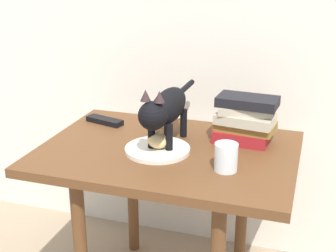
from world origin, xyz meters
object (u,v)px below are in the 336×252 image
at_px(candle_jar, 226,159).
at_px(tv_remote, 105,121).
at_px(plate, 158,149).
at_px(bread_roll, 157,140).
at_px(side_table, 168,170).
at_px(book_stack, 245,119).
at_px(cat, 166,109).

relative_size(candle_jar, tv_remote, 0.57).
xyz_separation_m(plate, tv_remote, (-0.28, 0.19, 0.00)).
relative_size(plate, bread_roll, 2.67).
xyz_separation_m(side_table, tv_remote, (-0.30, 0.16, 0.09)).
distance_m(side_table, book_stack, 0.31).
bearing_deg(cat, candle_jar, -28.00).
bearing_deg(candle_jar, plate, 163.63).
height_order(plate, cat, cat).
bearing_deg(bread_roll, book_stack, 33.55).
distance_m(book_stack, tv_remote, 0.54).
height_order(candle_jar, tv_remote, candle_jar).
bearing_deg(tv_remote, side_table, -13.32).
bearing_deg(tv_remote, candle_jar, -12.44).
bearing_deg(side_table, book_stack, 30.73).
height_order(side_table, bread_roll, bread_roll).
distance_m(cat, tv_remote, 0.35).
relative_size(cat, book_stack, 2.27).
distance_m(bread_roll, candle_jar, 0.25).
bearing_deg(plate, book_stack, 33.63).
relative_size(plate, book_stack, 1.01).
relative_size(side_table, book_stack, 3.97).
height_order(plate, book_stack, book_stack).
relative_size(cat, candle_jar, 5.64).
bearing_deg(side_table, tv_remote, 152.09).
relative_size(plate, cat, 0.44).
bearing_deg(bread_roll, candle_jar, -16.27).
bearing_deg(side_table, plate, -127.47).
relative_size(side_table, candle_jar, 9.88).
bearing_deg(book_stack, side_table, -149.27).
distance_m(side_table, bread_roll, 0.13).
height_order(cat, book_stack, cat).
bearing_deg(candle_jar, tv_remote, 152.96).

